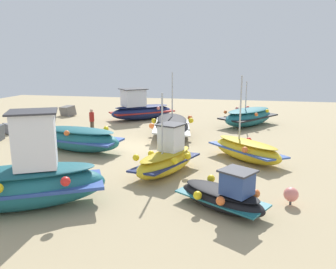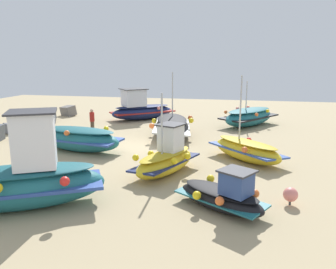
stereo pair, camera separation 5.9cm
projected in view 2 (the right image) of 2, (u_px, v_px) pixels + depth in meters
ground_plane at (135, 146)px, 19.29m from camera, size 48.38×48.38×0.00m
fishing_boat_0 at (172, 126)px, 21.75m from camera, size 5.66×3.14×4.16m
fishing_boat_1 at (249, 117)px, 25.17m from camera, size 5.44×4.60×3.37m
fishing_boat_2 at (223, 195)px, 11.09m from camera, size 2.68×3.35×1.52m
fishing_boat_3 at (23, 179)px, 11.11m from camera, size 4.15×5.68×3.29m
fishing_boat_4 at (141, 109)px, 27.77m from camera, size 5.00×5.35×2.59m
fishing_boat_5 at (79, 139)px, 18.20m from camera, size 2.56×5.17×1.35m
fishing_boat_6 at (247, 150)px, 16.48m from camera, size 4.03×4.02×4.19m
fishing_boat_7 at (166, 159)px, 14.59m from camera, size 4.02×2.72×3.60m
person_walking at (92, 119)px, 22.56m from camera, size 0.32×0.32×1.65m
mooring_buoy_0 at (290, 195)px, 11.47m from camera, size 0.50×0.50×0.63m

